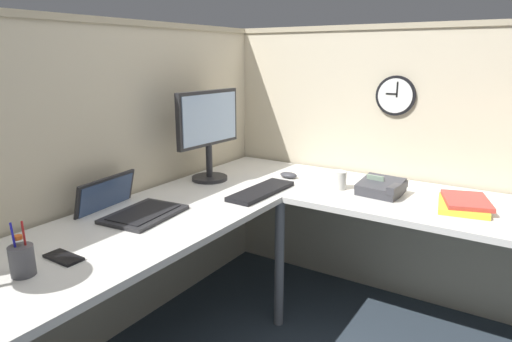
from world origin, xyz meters
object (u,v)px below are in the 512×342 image
at_px(pen_cup, 22,260).
at_px(office_phone, 382,188).
at_px(wall_clock, 396,96).
at_px(monitor, 209,128).
at_px(keyboard, 261,191).
at_px(laptop, 127,207).
at_px(cell_phone, 64,257).
at_px(book_stack, 464,204).
at_px(computer_mouse, 289,175).
at_px(coffee_mug, 339,180).

xyz_separation_m(pen_cup, office_phone, (1.45, -0.71, -0.02)).
distance_m(office_phone, wall_clock, 0.57).
relative_size(monitor, keyboard, 1.16).
bearing_deg(pen_cup, laptop, 16.42).
distance_m(pen_cup, wall_clock, 1.98).
bearing_deg(office_phone, monitor, 105.03).
bearing_deg(laptop, wall_clock, -32.97).
relative_size(laptop, office_phone, 1.86).
bearing_deg(pen_cup, cell_phone, -1.26).
bearing_deg(wall_clock, pen_cup, 160.80).
distance_m(keyboard, book_stack, 0.96).
bearing_deg(monitor, wall_clock, -53.40).
relative_size(laptop, cell_phone, 2.87).
bearing_deg(book_stack, computer_mouse, 88.81).
bearing_deg(keyboard, wall_clock, -32.26).
bearing_deg(wall_clock, computer_mouse, 125.71).
distance_m(computer_mouse, book_stack, 0.93).
relative_size(book_stack, coffee_mug, 3.38).
height_order(keyboard, computer_mouse, computer_mouse).
bearing_deg(office_phone, keyboard, 119.68).
bearing_deg(office_phone, coffee_mug, 94.42).
distance_m(coffee_mug, wall_clock, 0.59).
distance_m(laptop, cell_phone, 0.48).
bearing_deg(computer_mouse, pen_cup, 173.95).
bearing_deg(coffee_mug, keyboard, 133.14).
height_order(laptop, wall_clock, wall_clock).
height_order(laptop, keyboard, laptop).
bearing_deg(monitor, book_stack, -78.75).
xyz_separation_m(keyboard, book_stack, (0.31, -0.91, 0.01)).
bearing_deg(coffee_mug, monitor, 108.36).
relative_size(coffee_mug, wall_clock, 0.44).
bearing_deg(laptop, keyboard, -31.73).
height_order(monitor, coffee_mug, monitor).
bearing_deg(book_stack, coffee_mug, 92.85).
xyz_separation_m(computer_mouse, cell_phone, (-1.34, 0.15, -0.01)).
bearing_deg(coffee_mug, computer_mouse, 81.35).
distance_m(pen_cup, coffee_mug, 1.51).
relative_size(keyboard, coffee_mug, 4.48).
xyz_separation_m(monitor, cell_phone, (-1.07, -0.20, -0.29)).
distance_m(laptop, wall_clock, 1.55).
height_order(keyboard, coffee_mug, coffee_mug).
distance_m(keyboard, pen_cup, 1.17).
distance_m(pen_cup, cell_phone, 0.15).
bearing_deg(book_stack, office_phone, 91.92).
xyz_separation_m(monitor, wall_clock, (0.62, -0.83, 0.17)).
xyz_separation_m(keyboard, wall_clock, (0.68, -0.46, 0.45)).
distance_m(laptop, keyboard, 0.67).
xyz_separation_m(pen_cup, wall_clock, (1.83, -0.64, 0.41)).
distance_m(monitor, wall_clock, 1.05).
relative_size(computer_mouse, book_stack, 0.32).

